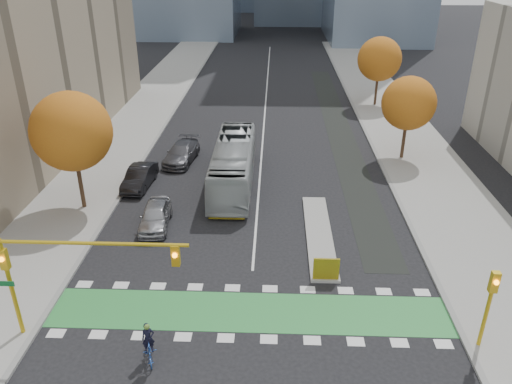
# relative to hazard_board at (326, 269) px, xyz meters

# --- Properties ---
(ground) EXTENTS (300.00, 300.00, 0.00)m
(ground) POSITION_rel_hazard_board_xyz_m (-4.00, -4.20, -0.80)
(ground) COLOR black
(ground) RESTS_ON ground
(sidewalk_west) EXTENTS (7.00, 120.00, 0.15)m
(sidewalk_west) POSITION_rel_hazard_board_xyz_m (-17.50, 15.80, -0.73)
(sidewalk_west) COLOR gray
(sidewalk_west) RESTS_ON ground
(sidewalk_east) EXTENTS (7.00, 120.00, 0.15)m
(sidewalk_east) POSITION_rel_hazard_board_xyz_m (9.50, 15.80, -0.73)
(sidewalk_east) COLOR gray
(sidewalk_east) RESTS_ON ground
(curb_west) EXTENTS (0.30, 120.00, 0.16)m
(curb_west) POSITION_rel_hazard_board_xyz_m (-14.00, 15.80, -0.73)
(curb_west) COLOR gray
(curb_west) RESTS_ON ground
(curb_east) EXTENTS (0.30, 120.00, 0.16)m
(curb_east) POSITION_rel_hazard_board_xyz_m (6.00, 15.80, -0.73)
(curb_east) COLOR gray
(curb_east) RESTS_ON ground
(bike_crossing) EXTENTS (20.00, 3.00, 0.01)m
(bike_crossing) POSITION_rel_hazard_board_xyz_m (-4.00, -2.70, -0.79)
(bike_crossing) COLOR #2C873B
(bike_crossing) RESTS_ON ground
(centre_line) EXTENTS (0.15, 70.00, 0.01)m
(centre_line) POSITION_rel_hazard_board_xyz_m (-4.00, 35.80, -0.80)
(centre_line) COLOR silver
(centre_line) RESTS_ON ground
(bike_lane_paint) EXTENTS (2.50, 50.00, 0.01)m
(bike_lane_paint) POSITION_rel_hazard_board_xyz_m (3.50, 25.80, -0.80)
(bike_lane_paint) COLOR black
(bike_lane_paint) RESTS_ON ground
(median_island) EXTENTS (1.60, 10.00, 0.16)m
(median_island) POSITION_rel_hazard_board_xyz_m (0.00, 4.80, -0.72)
(median_island) COLOR gray
(median_island) RESTS_ON ground
(hazard_board) EXTENTS (1.40, 0.12, 1.30)m
(hazard_board) POSITION_rel_hazard_board_xyz_m (0.00, 0.00, 0.00)
(hazard_board) COLOR yellow
(hazard_board) RESTS_ON median_island
(tree_west) EXTENTS (5.20, 5.20, 8.22)m
(tree_west) POSITION_rel_hazard_board_xyz_m (-16.00, 7.80, 4.82)
(tree_west) COLOR #332114
(tree_west) RESTS_ON ground
(tree_east_near) EXTENTS (4.40, 4.40, 7.08)m
(tree_east_near) POSITION_rel_hazard_board_xyz_m (8.00, 17.80, 4.06)
(tree_east_near) COLOR #332114
(tree_east_near) RESTS_ON ground
(tree_east_far) EXTENTS (4.80, 4.80, 7.65)m
(tree_east_far) POSITION_rel_hazard_board_xyz_m (8.50, 33.80, 4.44)
(tree_east_far) COLOR #332114
(tree_east_far) RESTS_ON ground
(traffic_signal_west) EXTENTS (8.53, 0.56, 5.20)m
(traffic_signal_west) POSITION_rel_hazard_board_xyz_m (-11.93, -4.71, 3.23)
(traffic_signal_west) COLOR #BF9914
(traffic_signal_west) RESTS_ON ground
(traffic_signal_east) EXTENTS (0.35, 0.43, 4.10)m
(traffic_signal_east) POSITION_rel_hazard_board_xyz_m (6.50, -4.71, 1.93)
(traffic_signal_east) COLOR #BF9914
(traffic_signal_east) RESTS_ON ground
(cyclist) EXTENTS (1.08, 1.77, 1.93)m
(cyclist) POSITION_rel_hazard_board_xyz_m (-8.19, -6.01, -0.16)
(cyclist) COLOR #204595
(cyclist) RESTS_ON ground
(bus) EXTENTS (2.84, 11.99, 3.34)m
(bus) POSITION_rel_hazard_board_xyz_m (-5.96, 12.16, 0.87)
(bus) COLOR #A6ACAE
(bus) RESTS_ON ground
(parked_car_a) EXTENTS (2.12, 4.61, 1.53)m
(parked_car_a) POSITION_rel_hazard_board_xyz_m (-10.50, 5.58, -0.03)
(parked_car_a) COLOR #9E9EA3
(parked_car_a) RESTS_ON ground
(parked_car_b) EXTENTS (1.93, 4.74, 1.53)m
(parked_car_b) POSITION_rel_hazard_board_xyz_m (-13.00, 11.46, -0.04)
(parked_car_b) COLOR black
(parked_car_b) RESTS_ON ground
(parked_car_c) EXTENTS (2.80, 5.57, 1.55)m
(parked_car_c) POSITION_rel_hazard_board_xyz_m (-10.69, 16.46, -0.02)
(parked_car_c) COLOR #55545A
(parked_car_c) RESTS_ON ground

